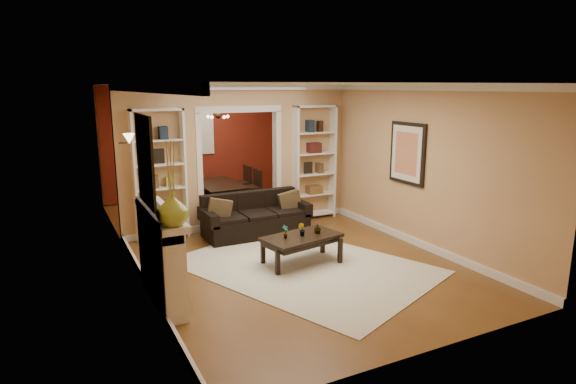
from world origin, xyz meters
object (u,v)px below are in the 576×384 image
bookshelf_right (314,163)px  fireplace (162,255)px  sofa (256,215)px  bookshelf_left (160,175)px  dining_table (220,195)px  coffee_table (302,250)px

bookshelf_right → fireplace: 4.47m
sofa → bookshelf_right: size_ratio=0.85×
bookshelf_left → bookshelf_right: (3.10, 0.00, 0.00)m
sofa → dining_table: bearing=87.4°
bookshelf_right → dining_table: (-1.44, 1.70, -0.87)m
sofa → bookshelf_left: size_ratio=0.85×
dining_table → sofa: bearing=177.4°
sofa → coffee_table: bearing=-88.0°
dining_table → fireplace: bearing=152.5°
fireplace → dining_table: (2.20, 4.23, -0.30)m
bookshelf_right → dining_table: bearing=130.1°
bookshelf_left → fireplace: 2.65m
bookshelf_left → bookshelf_right: same height
fireplace → dining_table: fireplace is taller
fireplace → dining_table: 4.78m
sofa → bookshelf_left: bearing=159.6°
sofa → coffee_table: sofa is taller
fireplace → bookshelf_right: bearing=34.8°
bookshelf_left → fireplace: (-0.54, -2.53, -0.57)m
coffee_table → bookshelf_left: (-1.62, 2.23, 0.93)m
bookshelf_right → dining_table: 2.39m
coffee_table → fireplace: bearing=176.7°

